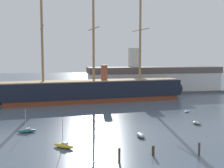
{
  "coord_description": "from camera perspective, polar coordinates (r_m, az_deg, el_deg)",
  "views": [
    {
      "loc": [
        -13.44,
        -29.94,
        14.23
      ],
      "look_at": [
        0.28,
        40.12,
        6.95
      ],
      "focal_mm": 47.24,
      "sensor_mm": 36.0,
      "label": 1
    }
  ],
  "objects": [
    {
      "name": "seagull_in_flight",
      "position": [
        62.63,
        3.7,
        5.45
      ],
      "size": [
        0.63,
        1.17,
        0.14
      ],
      "color": "silver"
    },
    {
      "name": "dinghy_alongside_stern",
      "position": [
        74.83,
        14.32,
        -5.15
      ],
      "size": [
        2.0,
        1.8,
        0.45
      ],
      "color": "#7FB2D6",
      "rests_on": "ground"
    },
    {
      "name": "dinghy_near_centre",
      "position": [
        51.62,
        5.58,
        -9.84
      ],
      "size": [
        1.24,
        2.73,
        0.64
      ],
      "color": "gray",
      "rests_on": "ground"
    },
    {
      "name": "dinghy_far_left",
      "position": [
        86.01,
        -19.89,
        -3.89
      ],
      "size": [
        2.08,
        1.78,
        0.46
      ],
      "color": "silver",
      "rests_on": "ground"
    },
    {
      "name": "dockside_warehouse_right",
      "position": [
        110.48,
        8.15,
        0.87
      ],
      "size": [
        53.53,
        12.14,
        16.38
      ],
      "color": "#565659",
      "rests_on": "ground"
    },
    {
      "name": "tall_ship",
      "position": [
        88.51,
        -3.54,
        -1.22
      ],
      "size": [
        64.77,
        15.84,
        31.16
      ],
      "color": "brown",
      "rests_on": "ground"
    },
    {
      "name": "sailboat_foreground_left",
      "position": [
        46.27,
        -9.3,
        -11.65
      ],
      "size": [
        3.48,
        3.14,
        4.71
      ],
      "color": "gold",
      "rests_on": "ground"
    },
    {
      "name": "sailboat_mid_left",
      "position": [
        56.27,
        -16.14,
        -8.68
      ],
      "size": [
        3.45,
        1.57,
        4.34
      ],
      "color": "#236670",
      "rests_on": "ground"
    },
    {
      "name": "mooring_piling_nearest",
      "position": [
        39.65,
        1.42,
        -13.69
      ],
      "size": [
        0.32,
        0.32,
        1.98
      ],
      "primitive_type": "cylinder",
      "color": "#4C3D2D",
      "rests_on": "ground"
    },
    {
      "name": "mooring_piling_right_pair",
      "position": [
        42.85,
        7.98,
        -12.66
      ],
      "size": [
        0.4,
        0.4,
        1.38
      ],
      "primitive_type": "cylinder",
      "color": "#423323",
      "rests_on": "ground"
    },
    {
      "name": "mooring_piling_left_pair",
      "position": [
        44.11,
        16.52,
        -11.99
      ],
      "size": [
        0.3,
        0.3,
        1.83
      ],
      "primitive_type": "cylinder",
      "color": "#4C3D2D",
      "rests_on": "ground"
    },
    {
      "name": "dinghy_mid_right",
      "position": [
        62.73,
        16.11,
        -7.25
      ],
      "size": [
        1.46,
        2.52,
        0.56
      ],
      "color": "gray",
      "rests_on": "ground"
    }
  ]
}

